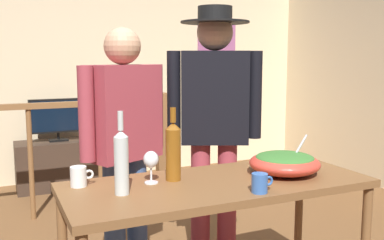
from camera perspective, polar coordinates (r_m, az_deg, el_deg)
name	(u,v)px	position (r m, az deg, el deg)	size (l,w,h in m)	color
back_wall	(88,67)	(5.34, -13.25, 6.65)	(5.68, 0.10, 2.61)	beige
framed_picture	(217,44)	(5.84, 3.20, 9.70)	(0.54, 0.03, 0.66)	#904F7F
stair_railing	(53,142)	(4.09, -17.50, -2.76)	(3.13, 0.10, 1.08)	brown
tv_console	(60,164)	(5.06, -16.71, -5.49)	(0.90, 0.40, 0.52)	#38281E
flat_screen_tv	(58,117)	(4.94, -16.91, 0.43)	(0.59, 0.12, 0.46)	black
serving_table	(218,197)	(2.30, 3.34, -9.84)	(1.56, 0.64, 0.79)	brown
salad_bowl	(285,162)	(2.45, 11.85, -5.34)	(0.38, 0.38, 0.21)	#CC3D2D
wine_glass	(151,161)	(2.22, -5.31, -5.27)	(0.08, 0.08, 0.16)	silver
wine_bottle_clear	(121,161)	(2.05, -9.09, -5.23)	(0.07, 0.07, 0.39)	silver
wine_bottle_amber	(173,150)	(2.26, -2.44, -3.91)	(0.08, 0.08, 0.38)	brown
mug_blue	(260,183)	(2.10, 8.76, -8.03)	(0.11, 0.08, 0.09)	#3866B2
mug_white	(79,176)	(2.25, -14.38, -7.06)	(0.12, 0.08, 0.10)	white
person_standing_left	(124,135)	(2.72, -8.72, -1.94)	(0.58, 0.38, 1.59)	#3D5684
person_standing_right	(214,112)	(2.93, 2.89, 1.00)	(0.58, 0.44, 1.74)	#9E3842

